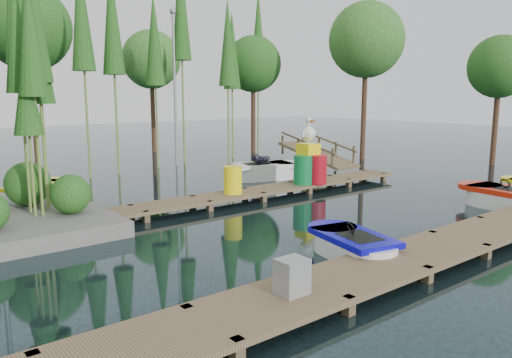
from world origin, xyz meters
TOP-DOWN VIEW (x-y plane):
  - ground_plane at (0.00, 0.00)m, footprint 90.00×90.00m
  - near_dock at (0.00, -4.50)m, footprint 18.00×1.50m
  - far_dock at (1.00, 2.50)m, footprint 15.00×1.20m
  - tree_screen at (-2.04, 10.60)m, footprint 34.42×18.53m
  - lamp_rear at (4.00, 11.00)m, footprint 0.30×0.30m
  - ramp at (9.00, 6.50)m, footprint 1.50×3.94m
  - boat_blue at (0.03, -3.33)m, footprint 1.57×2.58m
  - boat_red at (7.10, -3.23)m, footprint 1.56×3.01m
  - boat_yellow_far at (-3.54, 7.00)m, footprint 2.52×2.48m
  - boat_white_far at (4.78, 5.34)m, footprint 3.25×2.11m
  - utility_cabinet at (-2.77, -4.50)m, footprint 0.47×0.39m
  - yellow_barrel at (1.17, 2.50)m, footprint 0.57×0.57m
  - drum_cluster at (4.37, 2.34)m, footprint 1.33×1.22m
  - seagull_post at (4.17, 2.50)m, footprint 0.45×0.24m

SIDE VIEW (x-z plane):
  - ground_plane at x=0.00m, z-range 0.00..0.00m
  - far_dock at x=1.00m, z-range -0.02..0.48m
  - boat_blue at x=0.03m, z-range -0.17..0.64m
  - near_dock at x=0.00m, z-range -0.02..0.48m
  - boat_yellow_far at x=-3.54m, z-range -0.35..0.87m
  - boat_red at x=7.10m, z-range -0.21..0.77m
  - boat_white_far at x=4.78m, z-range -0.39..1.03m
  - utility_cabinet at x=-2.77m, z-range 0.30..0.87m
  - ramp at x=9.00m, z-range -0.16..1.33m
  - yellow_barrel at x=1.17m, z-range 0.30..1.16m
  - seagull_post at x=4.17m, z-range 0.42..1.14m
  - drum_cluster at x=4.37m, z-range -0.17..2.13m
  - lamp_rear at x=4.00m, z-range 0.64..7.89m
  - tree_screen at x=-2.04m, z-range 0.96..11.27m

